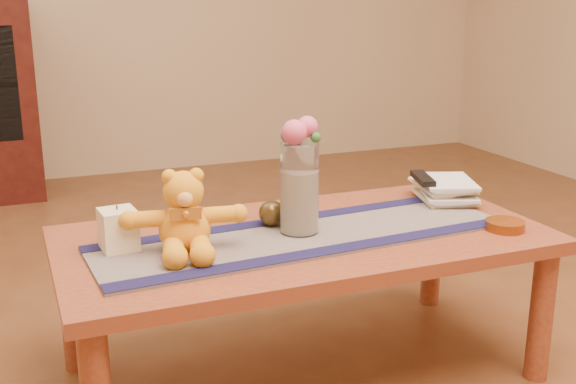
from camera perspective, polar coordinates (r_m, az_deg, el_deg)
name	(u,v)px	position (r m, az deg, el deg)	size (l,w,h in m)	color
floor	(303,372)	(2.23, 1.23, -14.33)	(5.50, 5.50, 0.00)	#573018
coffee_table_top	(304,240)	(2.05, 1.30, -3.89)	(1.40, 0.70, 0.04)	maroon
table_leg_fr	(541,315)	(2.24, 19.78, -9.34)	(0.07, 0.07, 0.41)	maroon
table_leg_bl	(72,307)	(2.26, -17.06, -8.85)	(0.07, 0.07, 0.41)	maroon
table_leg_br	(432,251)	(2.66, 11.55, -4.70)	(0.07, 0.07, 0.41)	maroon
persian_runner	(304,236)	(2.02, 1.34, -3.55)	(1.20, 0.35, 0.01)	#1A1640
runner_border_near	(329,250)	(1.89, 3.33, -4.71)	(1.20, 0.06, 0.00)	#141237
runner_border_far	(283,220)	(2.14, -0.42, -2.27)	(1.20, 0.06, 0.00)	#141237
teddy_bear	(184,212)	(1.88, -8.39, -1.62)	(0.31, 0.26, 0.21)	orange
pillar_candle	(118,229)	(1.94, -13.54, -2.96)	(0.09, 0.09, 0.11)	beige
candle_wick	(117,207)	(1.92, -13.66, -1.22)	(0.00, 0.00, 0.01)	black
glass_vase	(299,188)	(2.00, 0.93, 0.29)	(0.11, 0.11, 0.26)	silver
potpourri_fill	(299,202)	(2.01, 0.92, -0.79)	(0.09, 0.09, 0.18)	beige
rose_left	(294,132)	(1.94, 0.52, 4.85)	(0.07, 0.07, 0.07)	#E14F75
rose_right	(307,127)	(1.97, 1.57, 5.31)	(0.06, 0.06, 0.06)	#E14F75
blue_flower_back	(298,131)	(2.00, 0.82, 4.94)	(0.04, 0.04, 0.04)	#484799
blue_flower_side	(287,136)	(1.97, -0.09, 4.56)	(0.04, 0.04, 0.04)	#484799
leaf_sprig	(316,137)	(1.96, 2.26, 4.44)	(0.03, 0.03, 0.03)	#33662D
bronze_ball	(272,213)	(2.08, -1.32, -1.71)	(0.08, 0.08, 0.08)	#483818
book_bottom	(421,199)	(2.39, 10.68, -0.57)	(0.17, 0.22, 0.02)	beige
book_lower	(423,194)	(2.38, 10.84, -0.16)	(0.16, 0.22, 0.02)	beige
book_upper	(419,188)	(2.38, 10.56, 0.32)	(0.17, 0.22, 0.02)	beige
book_top	(423,183)	(2.37, 10.85, 0.74)	(0.16, 0.22, 0.02)	beige
tv_remote	(423,178)	(2.36, 10.83, 1.10)	(0.04, 0.16, 0.02)	black
amber_dish	(505,225)	(2.17, 17.12, -2.59)	(0.11, 0.11, 0.03)	#BF5914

